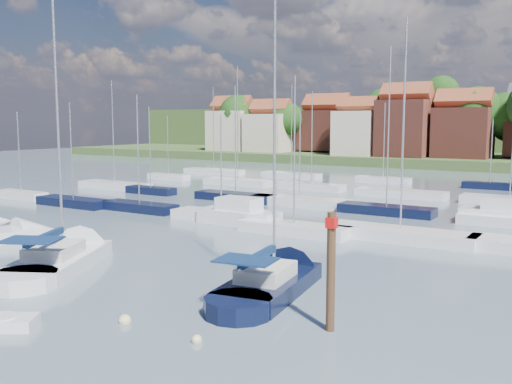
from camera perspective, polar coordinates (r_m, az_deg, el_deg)
The scene contains 10 objects.
ground at distance 63.23m, azimuth 12.52°, elevation -0.85°, with size 260.00×260.00×0.00m, color #4E5C6A.
sailboat_centre at distance 37.03m, azimuth -17.95°, elevation -6.05°, with size 8.87×13.14×17.56m.
sailboat_navy at distance 30.14m, azimuth 2.45°, elevation -8.68°, with size 4.79×12.04×16.22m.
tender at distance 26.45m, azimuth -24.14°, elevation -11.84°, with size 3.11×2.63×0.61m.
timber_piling at distance 23.75m, azimuth 7.46°, elevation -10.06°, with size 0.40×0.40×7.17m.
buoy_c at distance 30.91m, azimuth -22.06°, elevation -9.48°, with size 0.50×0.50×0.50m, color beige.
buoy_d at distance 25.53m, azimuth -12.97°, elevation -12.64°, with size 0.55×0.55×0.55m, color beige.
buoy_e at distance 31.20m, azimuth 2.73°, elevation -8.81°, with size 0.42×0.42×0.42m, color #D85914.
buoy_f at distance 23.01m, azimuth -5.94°, elevation -14.73°, with size 0.42×0.42×0.42m, color beige.
marina_field at distance 58.01m, azimuth 12.69°, elevation -1.13°, with size 79.62×41.41×15.93m.
Camera 1 is at (20.86, -19.08, 8.53)m, focal length 40.00 mm.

